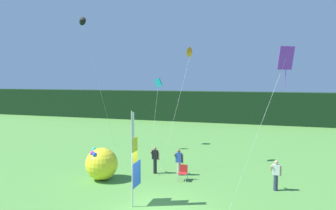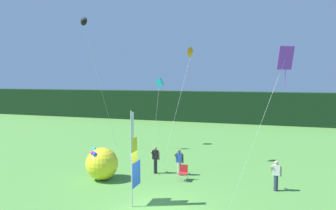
% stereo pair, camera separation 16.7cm
% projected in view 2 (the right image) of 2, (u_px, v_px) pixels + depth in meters
% --- Properties ---
extents(ground_plane, '(120.00, 120.00, 0.00)m').
position_uv_depth(ground_plane, '(154.00, 209.00, 14.17)').
color(ground_plane, '#518E3D').
extents(distant_treeline, '(80.00, 2.40, 4.14)m').
position_uv_depth(distant_treeline, '(230.00, 107.00, 42.00)').
color(distant_treeline, black).
rests_on(distant_treeline, ground).
extents(banner_flag, '(0.06, 1.03, 4.43)m').
position_uv_depth(banner_flag, '(134.00, 160.00, 14.56)').
color(banner_flag, '#B7B7BC').
rests_on(banner_flag, ground).
extents(person_near_banner, '(0.55, 0.48, 1.59)m').
position_uv_depth(person_near_banner, '(179.00, 161.00, 19.11)').
color(person_near_banner, '#B7B2A3').
rests_on(person_near_banner, ground).
extents(person_mid_field, '(0.55, 0.48, 1.61)m').
position_uv_depth(person_mid_field, '(276.00, 175.00, 16.43)').
color(person_mid_field, '#2D334C').
rests_on(person_mid_field, ground).
extents(person_far_left, '(0.55, 0.48, 1.67)m').
position_uv_depth(person_far_left, '(155.00, 159.00, 19.48)').
color(person_far_left, black).
rests_on(person_far_left, ground).
extents(inflatable_balloon, '(1.87, 1.87, 1.89)m').
position_uv_depth(inflatable_balloon, '(102.00, 164.00, 18.28)').
color(inflatable_balloon, yellow).
rests_on(inflatable_balloon, ground).
extents(folding_chair, '(0.51, 0.51, 0.89)m').
position_uv_depth(folding_chair, '(183.00, 172.00, 18.18)').
color(folding_chair, '#BCBCC1').
rests_on(folding_chair, ground).
extents(kite_black_delta_0, '(1.69, 3.06, 10.76)m').
position_uv_depth(kite_black_delta_0, '(83.00, 22.00, 24.83)').
color(kite_black_delta_0, brown).
rests_on(kite_black_delta_0, ground).
extents(kite_purple_diamond_1, '(2.60, 0.90, 7.20)m').
position_uv_depth(kite_purple_diamond_1, '(283.00, 65.00, 13.10)').
color(kite_purple_diamond_1, brown).
rests_on(kite_purple_diamond_1, ground).
extents(kite_orange_delta_2, '(1.41, 3.79, 8.01)m').
position_uv_depth(kite_orange_delta_2, '(191.00, 53.00, 21.41)').
color(kite_orange_delta_2, brown).
rests_on(kite_orange_delta_2, ground).
extents(kite_cyan_box_3, '(0.73, 2.73, 5.91)m').
position_uv_depth(kite_cyan_box_3, '(160.00, 83.00, 27.54)').
color(kite_cyan_box_3, brown).
rests_on(kite_cyan_box_3, ground).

